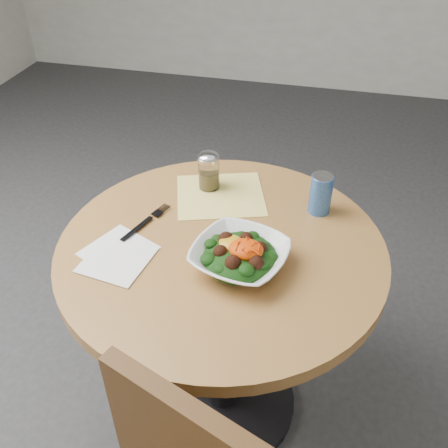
% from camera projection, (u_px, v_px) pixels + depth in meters
% --- Properties ---
extents(ground, '(6.00, 6.00, 0.00)m').
position_uv_depth(ground, '(222.00, 401.00, 1.82)').
color(ground, '#2C2C2F').
rests_on(ground, ground).
extents(table, '(0.90, 0.90, 0.75)m').
position_uv_depth(table, '(222.00, 295.00, 1.48)').
color(table, black).
rests_on(table, ground).
extents(cloth_napkin, '(0.33, 0.31, 0.00)m').
position_uv_depth(cloth_napkin, '(220.00, 195.00, 1.55)').
color(cloth_napkin, yellow).
rests_on(cloth_napkin, table).
extents(paper_napkins, '(0.22, 0.24, 0.00)m').
position_uv_depth(paper_napkins, '(118.00, 255.00, 1.32)').
color(paper_napkins, white).
rests_on(paper_napkins, table).
extents(salad_bowl, '(0.29, 0.29, 0.09)m').
position_uv_depth(salad_bowl, '(240.00, 256.00, 1.27)').
color(salad_bowl, white).
rests_on(salad_bowl, table).
extents(fork, '(0.09, 0.20, 0.00)m').
position_uv_depth(fork, '(147.00, 221.00, 1.43)').
color(fork, black).
rests_on(fork, table).
extents(spice_shaker, '(0.07, 0.07, 0.12)m').
position_uv_depth(spice_shaker, '(209.00, 171.00, 1.54)').
color(spice_shaker, silver).
rests_on(spice_shaker, table).
extents(beverage_can, '(0.07, 0.07, 0.13)m').
position_uv_depth(beverage_can, '(321.00, 194.00, 1.45)').
color(beverage_can, '#0D3698').
rests_on(beverage_can, table).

